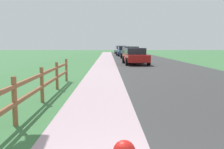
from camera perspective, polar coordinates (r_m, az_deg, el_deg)
name	(u,v)px	position (r m, az deg, el deg)	size (l,w,h in m)	color
ground_plane	(115,61)	(26.78, 0.63, 2.97)	(120.00, 120.00, 0.00)	#3C713F
road_asphalt	(145,60)	(29.07, 7.45, 3.22)	(7.00, 66.00, 0.01)	#363636
curb_concrete	(88,60)	(28.86, -5.44, 3.22)	(6.00, 66.00, 0.01)	#B599A2
grass_verge	(75,60)	(29.02, -8.40, 3.20)	(5.00, 66.00, 0.00)	#3C713F
rail_fence	(31,88)	(6.81, -17.89, -3.02)	(0.11, 11.28, 1.07)	brown
parked_suv_red	(135,56)	(22.80, 5.26, 4.18)	(2.21, 4.63, 1.46)	maroon
parked_car_black	(130,53)	(31.65, 4.18, 4.96)	(2.39, 4.82, 1.54)	black
parked_car_blue	(124,51)	(39.70, 2.64, 5.26)	(2.28, 4.91, 1.52)	navy
parked_car_silver	(121,50)	(48.90, 1.97, 5.58)	(2.33, 5.01, 1.58)	#B7BABF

